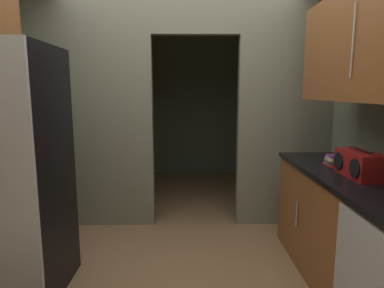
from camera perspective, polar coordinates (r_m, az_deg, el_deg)
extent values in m
cube|color=gray|center=(3.79, -17.04, 7.12)|extent=(1.34, 0.12, 2.80)
cube|color=gray|center=(3.79, 15.83, 7.18)|extent=(1.04, 0.12, 2.80)
cube|color=gray|center=(3.76, 0.62, 23.64)|extent=(0.94, 0.12, 0.70)
cube|color=slate|center=(6.05, -1.36, 8.08)|extent=(3.32, 0.10, 2.80)
cube|color=slate|center=(5.13, -19.95, 7.38)|extent=(0.10, 2.41, 2.80)
cube|color=slate|center=(5.08, 17.08, 7.51)|extent=(0.10, 2.41, 2.80)
cube|color=black|center=(2.76, -29.23, -4.48)|extent=(0.74, 0.70, 1.83)
cube|color=brown|center=(2.75, 27.49, -14.99)|extent=(0.63, 2.08, 0.86)
cube|color=black|center=(2.61, 28.21, -5.87)|extent=(0.67, 2.08, 0.04)
cylinder|color=#B7BABC|center=(2.22, 25.49, -19.48)|extent=(0.01, 0.01, 0.22)
cylinder|color=#B7BABC|center=(2.99, 17.66, -11.50)|extent=(0.01, 0.01, 0.22)
cube|color=brown|center=(2.55, 29.86, 15.24)|extent=(0.34, 1.87, 0.80)
cylinder|color=#B7BABC|center=(2.47, 26.07, 15.77)|extent=(0.01, 0.01, 0.48)
cube|color=maroon|center=(2.63, 27.09, -3.16)|extent=(0.19, 0.40, 0.18)
cylinder|color=#262626|center=(2.61, 27.26, -0.75)|extent=(0.02, 0.28, 0.02)
cylinder|color=black|center=(2.48, 26.29, -3.79)|extent=(0.01, 0.13, 0.13)
cylinder|color=black|center=(2.69, 23.99, -2.69)|extent=(0.01, 0.13, 0.13)
cube|color=red|center=(2.95, 23.45, -3.29)|extent=(0.15, 0.16, 0.02)
cube|color=#2D609E|center=(2.96, 23.39, -2.88)|extent=(0.12, 0.15, 0.02)
cube|color=gold|center=(2.96, 23.40, -2.61)|extent=(0.13, 0.16, 0.01)
cube|color=beige|center=(2.95, 23.53, -2.30)|extent=(0.14, 0.13, 0.02)
cube|color=#8C3893|center=(2.95, 23.61, -1.92)|extent=(0.12, 0.12, 0.02)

